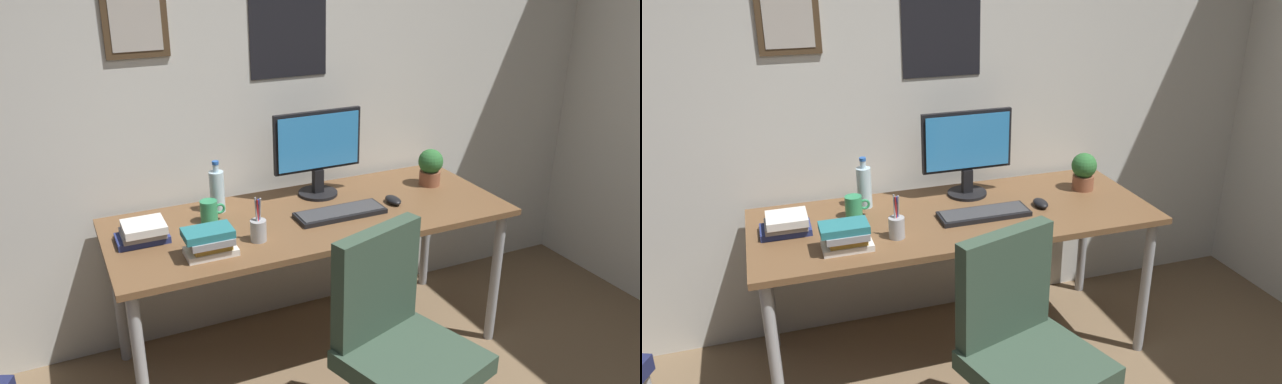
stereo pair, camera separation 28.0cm
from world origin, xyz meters
TOP-DOWN VIEW (x-y plane):
  - wall_back at (-0.00, 2.15)m, footprint 4.40×0.10m
  - desk at (0.18, 1.70)m, footprint 1.89×0.75m
  - office_chair at (0.21, 0.95)m, footprint 0.58×0.59m
  - monitor at (0.31, 1.91)m, footprint 0.46×0.20m
  - keyboard at (0.30, 1.63)m, footprint 0.43×0.15m
  - computer_mouse at (0.60, 1.65)m, footprint 0.06×0.11m
  - water_bottle at (-0.21, 1.92)m, footprint 0.07×0.07m
  - coffee_mug_near at (-0.28, 1.81)m, footprint 0.12×0.08m
  - potted_plant at (0.90, 1.79)m, footprint 0.13×0.13m
  - pen_cup at (-0.14, 1.54)m, footprint 0.07×0.07m
  - book_stack_left at (-0.37, 1.49)m, footprint 0.21×0.14m
  - book_stack_right at (-0.59, 1.73)m, footprint 0.22×0.17m

SIDE VIEW (x-z plane):
  - office_chair at x=0.21m, z-range 0.05..1.00m
  - desk at x=0.18m, z-range 0.31..1.06m
  - keyboard at x=0.30m, z-range 0.75..0.78m
  - computer_mouse at x=0.60m, z-range 0.75..0.79m
  - book_stack_right at x=-0.59m, z-range 0.75..0.84m
  - coffee_mug_near at x=-0.28m, z-range 0.75..0.86m
  - pen_cup at x=-0.14m, z-range 0.71..0.91m
  - book_stack_left at x=-0.37m, z-range 0.76..0.88m
  - potted_plant at x=0.90m, z-range 0.76..0.96m
  - water_bottle at x=-0.21m, z-range 0.73..0.99m
  - monitor at x=0.31m, z-range 0.78..1.21m
  - wall_back at x=0.00m, z-range 0.00..2.60m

